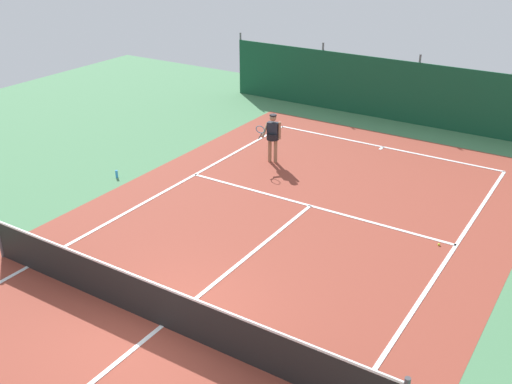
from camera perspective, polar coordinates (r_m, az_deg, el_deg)
ground_plane at (r=12.56m, az=-8.87°, el=-12.45°), size 36.00×36.00×0.00m
court_surface at (r=12.56m, az=-8.87°, el=-12.44°), size 11.02×26.60×0.01m
tennis_net at (r=12.26m, az=-9.03°, el=-10.56°), size 10.12×0.10×1.10m
back_fence at (r=24.72m, az=15.14°, el=8.07°), size 16.30×0.98×2.70m
tennis_player at (r=19.65m, az=1.58°, el=5.47°), size 0.63×0.80×1.64m
tennis_ball_near_player at (r=15.73m, az=16.98°, el=-4.79°), size 0.07×0.07×0.07m
water_bottle at (r=19.26m, az=-13.08°, el=1.67°), size 0.08×0.08×0.24m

